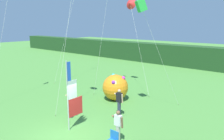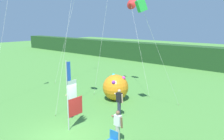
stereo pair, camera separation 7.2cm
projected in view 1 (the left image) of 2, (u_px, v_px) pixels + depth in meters
name	position (u px, v px, depth m)	size (l,w,h in m)	color
ground_plane	(66.00, 135.00, 11.27)	(120.00, 120.00, 0.00)	#478438
distant_treeline	(206.00, 58.00, 27.56)	(80.00, 2.40, 2.79)	#1E421E
banner_flag	(72.00, 97.00, 11.69)	(0.06, 1.03, 3.81)	#B7B7BC
person_near_banner	(118.00, 125.00, 10.51)	(0.55, 0.48, 1.61)	#B7B2A3
person_mid_field	(71.00, 103.00, 13.29)	(0.55, 0.48, 1.69)	black
person_far_left	(119.00, 102.00, 13.54)	(0.55, 0.48, 1.70)	#2D334C
inflatable_balloon	(115.00, 87.00, 16.38)	(1.93, 1.93, 1.93)	orange
folding_chair	(113.00, 139.00, 9.89)	(0.51, 0.51, 0.89)	#BCBCC1
kite_green_box_0	(141.00, 6.00, 13.10)	(2.02, 3.15, 7.12)	brown
kite_red_delta_3	(130.00, 4.00, 18.51)	(3.44, 1.70, 7.76)	brown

